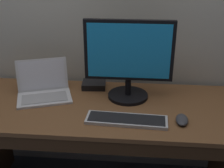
# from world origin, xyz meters

# --- Properties ---
(desk) EXTENTS (1.64, 0.68, 0.72)m
(desk) POSITION_xyz_m (0.00, -0.01, 0.48)
(desk) COLOR brown
(desk) RESTS_ON ground
(laptop_silver) EXTENTS (0.39, 0.35, 0.21)m
(laptop_silver) POSITION_xyz_m (-0.38, 0.09, 0.76)
(laptop_silver) COLOR silver
(laptop_silver) RESTS_ON desk
(external_monitor) EXTENTS (0.52, 0.25, 0.49)m
(external_monitor) POSITION_xyz_m (0.15, 0.10, 0.97)
(external_monitor) COLOR black
(external_monitor) RESTS_ON desk
(wired_keyboard) EXTENTS (0.44, 0.15, 0.02)m
(wired_keyboard) POSITION_xyz_m (0.15, -0.17, 0.73)
(wired_keyboard) COLOR #BCBCC1
(wired_keyboard) RESTS_ON desk
(computer_mouse) EXTENTS (0.07, 0.12, 0.03)m
(computer_mouse) POSITION_xyz_m (0.45, -0.16, 0.73)
(computer_mouse) COLOR #38383D
(computer_mouse) RESTS_ON desk
(external_drive_box) EXTENTS (0.16, 0.14, 0.04)m
(external_drive_box) POSITION_xyz_m (-0.08, 0.24, 0.74)
(external_drive_box) COLOR black
(external_drive_box) RESTS_ON desk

